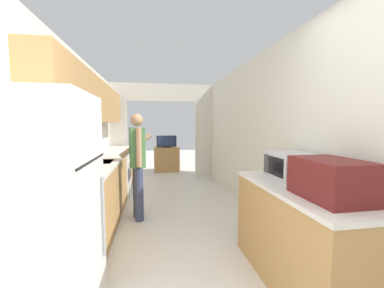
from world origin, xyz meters
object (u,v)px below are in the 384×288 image
at_px(suitcase, 330,179).
at_px(tv_cabinet, 167,159).
at_px(refrigerator, 41,214).
at_px(microwave, 291,165).
at_px(range_oven, 114,173).
at_px(person, 138,163).
at_px(television, 167,142).

bearing_deg(suitcase, tv_cabinet, 98.85).
bearing_deg(refrigerator, microwave, 11.56).
distance_m(refrigerator, tv_cabinet, 5.61).
bearing_deg(range_oven, tv_cabinet, 62.11).
bearing_deg(person, range_oven, 10.52).
xyz_separation_m(refrigerator, range_oven, (-0.03, 3.20, -0.38)).
bearing_deg(television, tv_cabinet, 90.00).
bearing_deg(person, suitcase, -156.60).
bearing_deg(tv_cabinet, suitcase, -81.15).
height_order(refrigerator, microwave, refrigerator).
height_order(person, tv_cabinet, person).
bearing_deg(television, refrigerator, -102.13).
distance_m(person, television, 3.61).
bearing_deg(range_oven, suitcase, -58.54).
distance_m(refrigerator, microwave, 2.20).
relative_size(refrigerator, range_oven, 1.60).
distance_m(person, tv_cabinet, 3.68).
distance_m(range_oven, person, 1.49).
relative_size(refrigerator, tv_cabinet, 2.18).
xyz_separation_m(suitcase, tv_cabinet, (-0.88, 5.68, -0.68)).
relative_size(refrigerator, television, 2.76).
bearing_deg(tv_cabinet, range_oven, -117.89).
bearing_deg(suitcase, television, 98.91).
distance_m(tv_cabinet, television, 0.55).
bearing_deg(microwave, person, 138.18).
bearing_deg(television, range_oven, -118.33).
height_order(suitcase, television, suitcase).
height_order(refrigerator, tv_cabinet, refrigerator).
height_order(person, microwave, person).
distance_m(range_oven, television, 2.57).
relative_size(suitcase, tv_cabinet, 0.72).
relative_size(range_oven, tv_cabinet, 1.36).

